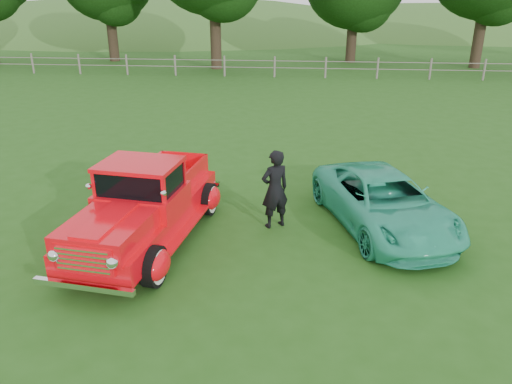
{
  "coord_description": "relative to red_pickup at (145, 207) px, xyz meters",
  "views": [
    {
      "loc": [
        1.76,
        -8.07,
        4.94
      ],
      "look_at": [
        0.88,
        1.2,
        1.12
      ],
      "focal_mm": 35.0,
      "sensor_mm": 36.0,
      "label": 1
    }
  ],
  "objects": [
    {
      "name": "distant_hills",
      "position": [
        -2.69,
        58.48,
        -5.34
      ],
      "size": [
        116.0,
        60.0,
        18.0
      ],
      "color": "#316123",
      "rests_on": "ground"
    },
    {
      "name": "fence_line",
      "position": [
        1.39,
        21.01,
        -0.19
      ],
      "size": [
        48.0,
        0.12,
        1.2
      ],
      "color": "slate",
      "rests_on": "ground"
    },
    {
      "name": "ground",
      "position": [
        1.39,
        -0.99,
        -0.8
      ],
      "size": [
        140.0,
        140.0,
        0.0
      ],
      "primitive_type": "plane",
      "color": "#235115",
      "rests_on": "ground"
    },
    {
      "name": "red_pickup",
      "position": [
        0.0,
        0.0,
        0.0
      ],
      "size": [
        2.7,
        5.17,
        1.78
      ],
      "rotation": [
        0.0,
        0.0,
        -0.13
      ],
      "color": "black",
      "rests_on": "ground"
    },
    {
      "name": "teal_sedan",
      "position": [
        4.99,
        1.15,
        -0.19
      ],
      "size": [
        3.28,
        4.76,
        1.21
      ],
      "primitive_type": "imported",
      "rotation": [
        0.0,
        0.0,
        0.32
      ],
      "color": "#2BAF88",
      "rests_on": "ground"
    },
    {
      "name": "man",
      "position": [
        2.61,
        0.98,
        0.09
      ],
      "size": [
        0.77,
        0.7,
        1.77
      ],
      "primitive_type": "imported",
      "rotation": [
        0.0,
        0.0,
        3.69
      ],
      "color": "black",
      "rests_on": "ground"
    }
  ]
}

